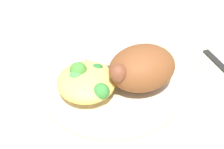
% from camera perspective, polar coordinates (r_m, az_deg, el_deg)
% --- Properties ---
extents(ground_plane, '(2.00, 2.00, 0.00)m').
position_cam_1_polar(ground_plane, '(0.55, 0.00, -1.97)').
color(ground_plane, '#C5BC8F').
extents(plate, '(0.26, 0.26, 0.02)m').
position_cam_1_polar(plate, '(0.54, 0.00, -1.36)').
color(plate, beige).
rests_on(plate, ground_plane).
extents(roasted_chicken, '(0.12, 0.09, 0.07)m').
position_cam_1_polar(roasted_chicken, '(0.51, 5.45, 1.22)').
color(roasted_chicken, brown).
rests_on(roasted_chicken, plate).
extents(rice_pile, '(0.10, 0.08, 0.04)m').
position_cam_1_polar(rice_pile, '(0.56, -0.34, 4.34)').
color(rice_pile, silver).
rests_on(rice_pile, plate).
extents(mac_cheese_with_broccoli, '(0.10, 0.10, 0.05)m').
position_cam_1_polar(mac_cheese_with_broccoli, '(0.51, -4.83, -1.07)').
color(mac_cheese_with_broccoli, '#EEC255').
rests_on(mac_cheese_with_broccoli, plate).
extents(fork, '(0.02, 0.14, 0.01)m').
position_cam_1_polar(fork, '(0.61, 16.67, 1.30)').
color(fork, '#B2B2B7').
rests_on(fork, ground_plane).
extents(napkin, '(0.10, 0.12, 0.00)m').
position_cam_1_polar(napkin, '(0.59, -19.37, -0.84)').
color(napkin, white).
rests_on(napkin, ground_plane).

